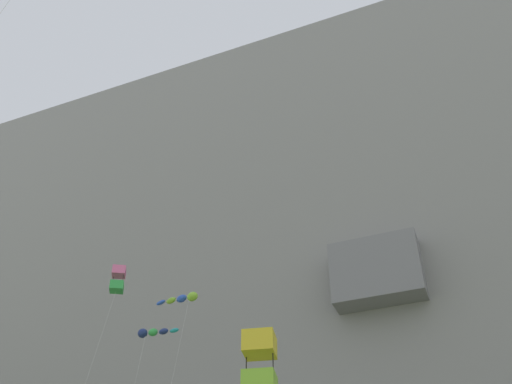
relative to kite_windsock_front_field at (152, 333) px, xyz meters
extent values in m
cube|color=gray|center=(13.07, 35.96, 18.34)|extent=(180.00, 30.68, 73.30)
cube|color=slate|center=(13.07, 20.09, 12.00)|extent=(8.93, 4.64, 6.68)
ellipsoid|color=navy|center=(-0.77, 0.01, 0.12)|extent=(0.75, 0.66, 0.71)
ellipsoid|color=green|center=(0.08, 0.01, 0.05)|extent=(0.74, 0.54, 0.59)
ellipsoid|color=navy|center=(0.93, 0.00, -0.02)|extent=(0.73, 0.42, 0.47)
ellipsoid|color=teal|center=(1.78, 0.00, -0.09)|extent=(0.72, 0.30, 0.35)
cube|color=yellow|center=(14.03, -14.99, -8.54)|extent=(1.31, 1.31, 0.78)
cylinder|color=black|center=(14.53, -14.99, -9.26)|extent=(0.04, 0.04, 2.09)
cylinder|color=black|center=(13.54, -14.99, -9.26)|extent=(0.04, 0.04, 2.09)
cube|color=pink|center=(-4.58, 1.34, 6.47)|extent=(1.44, 1.44, 0.73)
cube|color=green|center=(-4.58, 1.34, 5.12)|extent=(1.44, 1.44, 0.73)
cylinder|color=black|center=(-4.11, 1.34, 5.80)|extent=(0.04, 0.04, 1.98)
cylinder|color=black|center=(-5.05, 1.34, 5.80)|extent=(0.04, 0.04, 1.98)
ellipsoid|color=#8CCC33|center=(0.40, 4.76, 4.93)|extent=(1.16, 0.94, 0.84)
ellipsoid|color=blue|center=(-0.72, 5.01, 5.07)|extent=(1.12, 0.81, 0.71)
ellipsoid|color=#8CCC33|center=(-1.85, 5.26, 5.21)|extent=(1.08, 0.67, 0.58)
ellipsoid|color=blue|center=(-2.97, 5.51, 5.34)|extent=(1.03, 0.54, 0.44)
camera|label=1|loc=(21.36, -33.50, -16.56)|focal=41.39mm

